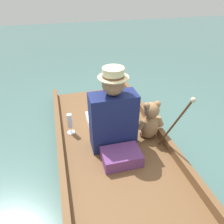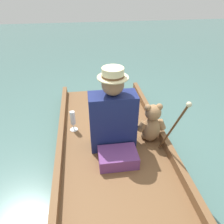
{
  "view_description": "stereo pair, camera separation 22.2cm",
  "coord_description": "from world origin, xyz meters",
  "px_view_note": "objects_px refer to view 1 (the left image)",
  "views": [
    {
      "loc": [
        -0.48,
        -1.83,
        1.69
      ],
      "look_at": [
        -0.0,
        -0.02,
        0.51
      ],
      "focal_mm": 35.0,
      "sensor_mm": 36.0,
      "label": 1
    },
    {
      "loc": [
        -0.27,
        -1.88,
        1.69
      ],
      "look_at": [
        -0.0,
        -0.02,
        0.51
      ],
      "focal_mm": 35.0,
      "sensor_mm": 36.0,
      "label": 2
    }
  ],
  "objects_px": {
    "seated_person": "(111,117)",
    "wine_glass": "(70,122)",
    "walking_cane": "(176,121)",
    "teddy_bear": "(150,121)"
  },
  "relations": [
    {
      "from": "seated_person",
      "to": "teddy_bear",
      "type": "relative_size",
      "value": 1.89
    },
    {
      "from": "walking_cane",
      "to": "wine_glass",
      "type": "bearing_deg",
      "value": 142.83
    },
    {
      "from": "wine_glass",
      "to": "walking_cane",
      "type": "relative_size",
      "value": 0.32
    },
    {
      "from": "seated_person",
      "to": "walking_cane",
      "type": "height_order",
      "value": "seated_person"
    },
    {
      "from": "teddy_bear",
      "to": "walking_cane",
      "type": "distance_m",
      "value": 0.46
    },
    {
      "from": "seated_person",
      "to": "wine_glass",
      "type": "xyz_separation_m",
      "value": [
        -0.42,
        0.26,
        -0.17
      ]
    },
    {
      "from": "walking_cane",
      "to": "seated_person",
      "type": "bearing_deg",
      "value": 138.98
    },
    {
      "from": "teddy_bear",
      "to": "walking_cane",
      "type": "relative_size",
      "value": 0.59
    },
    {
      "from": "seated_person",
      "to": "teddy_bear",
      "type": "bearing_deg",
      "value": -10.89
    },
    {
      "from": "walking_cane",
      "to": "teddy_bear",
      "type": "bearing_deg",
      "value": 99.74
    }
  ]
}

